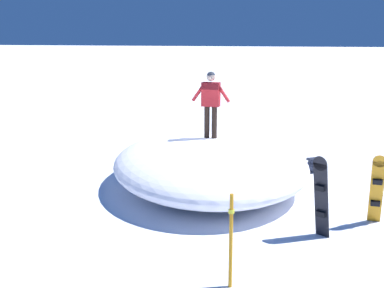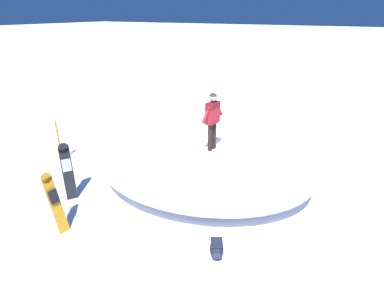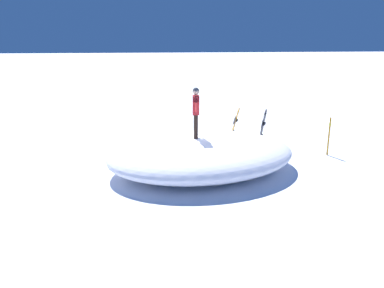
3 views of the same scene
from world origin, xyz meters
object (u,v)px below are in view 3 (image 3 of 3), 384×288
snowboard_primary_upright (235,124)px  backpack_near (151,146)px  snowboard_secondary_upright (263,127)px  snowboarder_standing (196,108)px  trail_marker_pole (329,135)px

snowboard_primary_upright → backpack_near: snowboard_primary_upright is taller
snowboard_primary_upright → snowboard_secondary_upright: 1.50m
snowboarder_standing → snowboard_primary_upright: size_ratio=1.12×
snowboarder_standing → backpack_near: size_ratio=2.98×
snowboard_primary_upright → backpack_near: bearing=15.1°
snowboarder_standing → trail_marker_pole: (-5.54, -1.12, -1.45)m
snowboard_primary_upright → backpack_near: (3.87, 1.04, -0.58)m
snowboard_primary_upright → trail_marker_pole: size_ratio=1.00×
snowboard_secondary_upright → backpack_near: 4.83m
snowboarder_standing → snowboard_secondary_upright: size_ratio=1.03×
snowboarder_standing → backpack_near: bearing=-61.9°
snowboard_secondary_upright → backpack_near: size_ratio=2.89×
backpack_near → snowboarder_standing: bearing=118.1°
snowboard_primary_upright → snowboard_secondary_upright: size_ratio=0.92×
backpack_near → trail_marker_pole: bearing=166.8°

